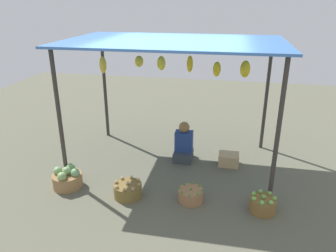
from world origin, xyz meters
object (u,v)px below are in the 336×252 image
Objects in this scene: basket_potatoes at (128,190)px; basket_green_chilies at (191,195)px; vendor_person at (184,145)px; basket_cabbages at (67,178)px; basket_green_apples at (263,204)px; wooden_crate_near_vendor at (229,159)px.

basket_potatoes is 1.01m from basket_green_chilies.
vendor_person is 2.26m from basket_cabbages.
basket_green_apples is 1.02× the size of wooden_crate_near_vendor.
basket_potatoes is (1.09, -0.08, -0.04)m from basket_cabbages.
basket_cabbages is 3.19m from basket_green_apples.
basket_cabbages is at bearing 178.74° from basket_green_apples.
basket_potatoes is (-0.68, -1.47, -0.18)m from vendor_person.
basket_cabbages is 1.26× the size of basket_green_apples.
vendor_person is 1.58× the size of basket_cabbages.
basket_green_apples is 1.49m from wooden_crate_near_vendor.
basket_green_apples is at bearing -68.93° from wooden_crate_near_vendor.
basket_green_chilies reaches higher than wooden_crate_near_vendor.
vendor_person is 2.04m from basket_green_apples.
basket_green_chilies is (0.33, -1.40, -0.20)m from vendor_person.
basket_cabbages is 1.09m from basket_potatoes.
basket_green_chilies is (1.01, 0.07, -0.01)m from basket_potatoes.
wooden_crate_near_vendor is (1.57, 1.40, -0.00)m from basket_potatoes.
basket_potatoes is at bearing -138.27° from wooden_crate_near_vendor.
basket_green_chilies is at bearing -76.89° from vendor_person.
vendor_person is 2.04× the size of wooden_crate_near_vendor.
basket_cabbages is at bearing -141.92° from vendor_person.
wooden_crate_near_vendor is (-0.54, 1.39, -0.01)m from basket_green_apples.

